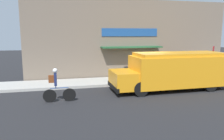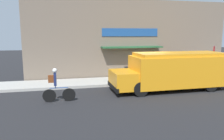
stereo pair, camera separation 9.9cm
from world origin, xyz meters
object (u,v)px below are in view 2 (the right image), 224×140
(cyclist, at_px, (56,85))
(stop_sign_post, at_px, (213,56))
(trash_bin, at_px, (128,72))
(school_bus, at_px, (174,70))

(cyclist, height_order, stop_sign_post, stop_sign_post)
(cyclist, distance_m, stop_sign_post, 11.49)
(trash_bin, bearing_deg, cyclist, -139.66)
(school_bus, xyz_separation_m, trash_bin, (-1.86, 3.22, -0.60))
(school_bus, height_order, cyclist, school_bus)
(school_bus, distance_m, trash_bin, 3.77)
(cyclist, bearing_deg, stop_sign_post, 16.75)
(cyclist, bearing_deg, school_bus, 9.11)
(school_bus, relative_size, trash_bin, 8.82)
(cyclist, xyz_separation_m, stop_sign_post, (11.04, 3.06, 0.87))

